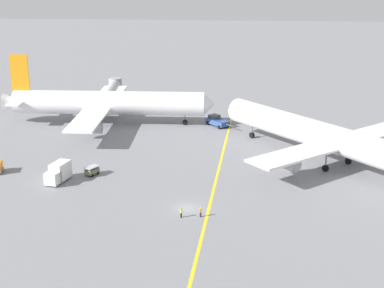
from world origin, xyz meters
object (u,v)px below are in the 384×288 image
Objects in this scene: ground_crew_wing_walker_right at (181,213)px; ground_crew_ramp_agent_by_cones at (201,212)px; airliner_being_pushed at (326,137)px; pushback_tug at (217,121)px; gse_catering_truck_tall at (58,173)px; gse_baggage_cart_trailing at (92,171)px; jet_bridge at (112,90)px; airliner_at_gate_left at (107,103)px.

ground_crew_ramp_agent_by_cones is at bearing 9.08° from ground_crew_wing_walker_right.
airliner_being_pushed is 34.06m from pushback_tug.
airliner_being_pushed is at bearing 15.59° from gse_catering_truck_tall.
airliner_being_pushed reaches higher than gse_baggage_cart_trailing.
pushback_tug is 47.93m from gse_catering_truck_tall.
airliner_at_gate_left is at bearing -80.98° from jet_bridge.
ground_crew_wing_walker_right is 0.07× the size of jet_bridge.
airliner_at_gate_left is at bearing 97.73° from gse_baggage_cart_trailing.
airliner_at_gate_left reaches higher than gse_catering_truck_tall.
gse_catering_truck_tall reaches higher than ground_crew_ramp_agent_by_cones.
gse_catering_truck_tall is at bearing -87.35° from jet_bridge.
jet_bridge reaches higher than pushback_tug.
pushback_tug is 1.26× the size of gse_catering_truck_tall.
gse_catering_truck_tall is 29.84m from ground_crew_ramp_agent_by_cones.
airliner_being_pushed is 7.54× the size of gse_catering_truck_tall.
ground_crew_wing_walker_right is at bearing -69.94° from jet_bridge.
pushback_tug is at bearing 86.00° from ground_crew_wing_walker_right.
ground_crew_ramp_agent_by_cones is at bearing -25.75° from gse_catering_truck_tall.
airliner_at_gate_left is 32.68× the size of ground_crew_ramp_agent_by_cones.
airliner_being_pushed is 2.14× the size of jet_bridge.
ground_crew_wing_walker_right is (-3.68, -52.68, -0.37)m from pushback_tug.
airliner_at_gate_left is 2.37× the size of jet_bridge.
jet_bridge is at bearing 110.06° from ground_crew_wing_walker_right.
airliner_being_pushed is 51.93m from gse_catering_truck_tall.
airliner_at_gate_left is at bearing -179.30° from pushback_tug.
gse_catering_truck_tall is (-49.90, -13.92, -3.65)m from airliner_being_pushed.
airliner_being_pushed is 29.51× the size of ground_crew_ramp_agent_by_cones.
gse_baggage_cart_trailing is at bearing 35.51° from gse_catering_truck_tall.
airliner_being_pushed reaches higher than jet_bridge.
jet_bridge reaches higher than gse_baggage_cart_trailing.
ground_crew_ramp_agent_by_cones is 0.07× the size of jet_bridge.
pushback_tug reaches higher than ground_crew_ramp_agent_by_cones.
ground_crew_ramp_agent_by_cones is at bearing -63.05° from airliner_at_gate_left.
jet_bridge is (-2.74, 59.30, 2.16)m from gse_catering_truck_tall.
gse_baggage_cart_trailing is 56.20m from jet_bridge.
pushback_tug reaches higher than ground_crew_wing_walker_right.
ground_crew_wing_walker_right is at bearing -42.82° from gse_baggage_cart_trailing.
gse_baggage_cart_trailing is (-22.24, -35.48, -0.33)m from pushback_tug.
jet_bridge is at bearing 112.28° from ground_crew_ramp_agent_by_cones.
gse_catering_truck_tall reaches higher than ground_crew_wing_walker_right.
airliner_at_gate_left reaches higher than pushback_tug.
gse_baggage_cart_trailing is 1.97× the size of ground_crew_ramp_agent_by_cones.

